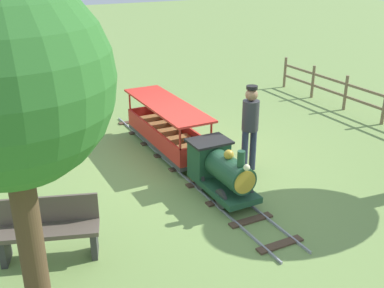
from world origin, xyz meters
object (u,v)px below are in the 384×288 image
object	(u,v)px
locomotive	(220,169)
oak_tree_distant	(6,84)
passenger_car	(167,131)
park_bench	(49,229)
conductor_person	(250,122)

from	to	relation	value
locomotive	oak_tree_distant	bearing A→B (deg)	22.16
passenger_car	park_bench	world-z (taller)	passenger_car
conductor_person	park_bench	world-z (taller)	conductor_person
park_bench	oak_tree_distant	bearing A→B (deg)	70.10
locomotive	oak_tree_distant	world-z (taller)	oak_tree_distant
conductor_person	park_bench	xyz separation A→B (m)	(3.80, 0.99, -0.54)
park_bench	oak_tree_distant	world-z (taller)	oak_tree_distant
passenger_car	oak_tree_distant	distance (m)	5.14
park_bench	oak_tree_distant	distance (m)	2.39
locomotive	park_bench	size ratio (longest dim) A/B	1.06
oak_tree_distant	conductor_person	bearing A→B (deg)	-155.58
conductor_person	locomotive	bearing A→B (deg)	31.37
locomotive	conductor_person	world-z (taller)	conductor_person
park_bench	oak_tree_distant	xyz separation A→B (m)	(0.32, 0.88, 2.20)
conductor_person	park_bench	distance (m)	3.96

